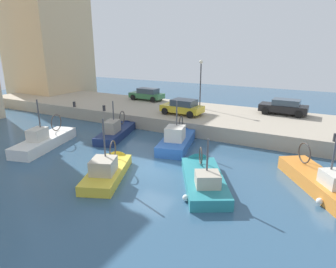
% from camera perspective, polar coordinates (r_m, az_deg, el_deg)
% --- Properties ---
extents(water_surface, '(80.00, 80.00, 0.00)m').
position_cam_1_polar(water_surface, '(18.53, -3.12, -6.69)').
color(water_surface, '#335675').
rests_on(water_surface, ground).
extents(quay_wall, '(9.00, 56.00, 1.20)m').
position_cam_1_polar(quay_wall, '(28.26, 9.09, 2.84)').
color(quay_wall, '#ADA08C').
rests_on(quay_wall, ground).
extents(fishing_boat_white, '(6.96, 3.36, 4.52)m').
position_cam_1_polar(fishing_boat_white, '(24.26, -22.45, -1.89)').
color(fishing_boat_white, white).
rests_on(fishing_boat_white, ground).
extents(fishing_boat_orange, '(6.31, 5.01, 4.12)m').
position_cam_1_polar(fishing_boat_orange, '(18.22, 26.66, -8.72)').
color(fishing_boat_orange, orange).
rests_on(fishing_boat_orange, ground).
extents(fishing_boat_teal, '(6.31, 4.75, 3.94)m').
position_cam_1_polar(fishing_boat_teal, '(16.80, 6.77, -9.11)').
color(fishing_boat_teal, teal).
rests_on(fishing_boat_teal, ground).
extents(fishing_boat_navy, '(6.54, 3.31, 3.87)m').
position_cam_1_polar(fishing_boat_navy, '(25.28, -9.84, -0.00)').
color(fishing_boat_navy, navy).
rests_on(fishing_boat_navy, ground).
extents(fishing_boat_yellow, '(5.80, 3.71, 4.41)m').
position_cam_1_polar(fishing_boat_yellow, '(17.91, -11.42, -7.42)').
color(fishing_boat_yellow, gold).
rests_on(fishing_boat_yellow, ground).
extents(fishing_boat_blue, '(6.25, 3.26, 4.48)m').
position_cam_1_polar(fishing_boat_blue, '(22.48, 1.90, -1.88)').
color(fishing_boat_blue, '#2D60B7').
rests_on(fishing_boat_blue, ground).
extents(parked_car_green, '(1.94, 4.13, 1.41)m').
position_cam_1_polar(parked_car_green, '(34.45, -4.12, 7.81)').
color(parked_car_green, '#387547').
rests_on(parked_car_green, quay_wall).
extents(parked_car_black, '(2.05, 4.25, 1.43)m').
position_cam_1_polar(parked_car_black, '(29.29, 21.79, 5.01)').
color(parked_car_black, black).
rests_on(parked_car_black, quay_wall).
extents(parked_car_yellow, '(2.20, 3.93, 1.43)m').
position_cam_1_polar(parked_car_yellow, '(27.20, 2.88, 5.35)').
color(parked_car_yellow, gold).
rests_on(parked_car_yellow, quay_wall).
extents(mooring_bollard_south, '(0.28, 0.28, 0.55)m').
position_cam_1_polar(mooring_bollard_south, '(22.61, 29.96, -0.61)').
color(mooring_bollard_south, '#2D2D33').
rests_on(mooring_bollard_south, quay_wall).
extents(mooring_bollard_mid, '(0.28, 0.28, 0.55)m').
position_cam_1_polar(mooring_bollard_mid, '(29.45, -12.43, 4.98)').
color(mooring_bollard_mid, '#2D2D33').
rests_on(mooring_bollard_mid, quay_wall).
extents(mooring_bollard_north, '(0.28, 0.28, 0.55)m').
position_cam_1_polar(mooring_bollard_north, '(32.17, -17.89, 5.56)').
color(mooring_bollard_north, '#2D2D33').
rests_on(mooring_bollard_north, quay_wall).
extents(quay_streetlamp, '(0.36, 0.36, 4.83)m').
position_cam_1_polar(quay_streetlamp, '(29.72, 6.43, 11.20)').
color(quay_streetlamp, '#38383D').
rests_on(quay_streetlamp, quay_wall).
extents(waterfront_building_west_mid, '(9.13, 8.94, 17.40)m').
position_cam_1_polar(waterfront_building_west_mid, '(45.33, -22.61, 17.48)').
color(waterfront_building_west_mid, '#D1B284').
rests_on(waterfront_building_west_mid, ground).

